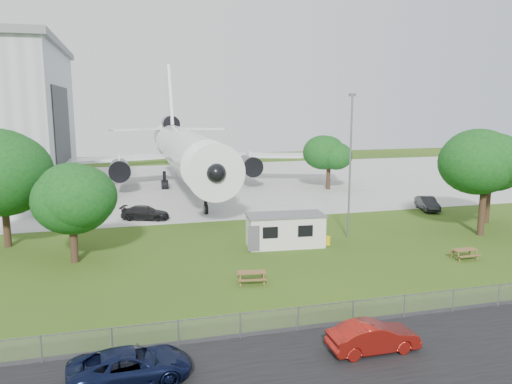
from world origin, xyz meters
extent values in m
plane|color=#3F5E17|center=(0.00, 0.00, 0.00)|extent=(160.00, 160.00, 0.00)
cube|color=black|center=(0.00, -13.00, 0.01)|extent=(120.00, 8.00, 0.02)
cube|color=#B7B7B2|center=(0.00, 38.00, 0.01)|extent=(120.00, 46.00, 0.03)
cube|color=#2D3033|center=(-16.93, 33.00, 6.75)|extent=(0.16, 16.00, 12.96)
cylinder|color=white|center=(-2.00, 34.00, 5.10)|extent=(5.40, 34.00, 5.40)
cone|color=white|center=(-2.00, 15.00, 5.10)|extent=(5.40, 5.50, 5.40)
cone|color=white|center=(-2.00, 55.00, 5.90)|extent=(4.86, 9.00, 4.86)
cube|color=white|center=(-14.50, 37.20, 3.90)|extent=(21.36, 10.77, 0.36)
cube|color=white|center=(10.50, 37.20, 3.90)|extent=(21.36, 10.77, 0.36)
cube|color=white|center=(-2.00, 55.00, 11.60)|extent=(0.46, 9.96, 12.17)
cylinder|color=#515459|center=(-10.50, 33.50, 3.00)|extent=(2.50, 4.20, 2.50)
cylinder|color=#515459|center=(6.50, 33.50, 3.00)|extent=(2.50, 4.20, 2.50)
cylinder|color=#515459|center=(-2.00, 54.00, 7.90)|extent=(2.60, 4.50, 2.60)
cylinder|color=black|center=(-2.00, 18.50, 1.20)|extent=(0.36, 0.36, 2.40)
cylinder|color=black|center=(-4.80, 35.00, 1.20)|extent=(0.44, 0.44, 2.40)
cylinder|color=black|center=(0.80, 35.00, 1.20)|extent=(0.44, 0.44, 2.40)
cube|color=silver|center=(2.21, 5.17, 1.25)|extent=(6.18, 2.98, 2.50)
cube|color=#59595B|center=(2.21, 5.17, 2.56)|extent=(6.40, 3.20, 0.12)
cylinder|color=gold|center=(5.61, 4.57, 0.35)|extent=(0.50, 0.50, 0.70)
cube|color=gray|center=(0.00, -9.50, 0.00)|extent=(58.00, 0.04, 1.30)
cylinder|color=slate|center=(8.20, 6.20, 6.00)|extent=(0.16, 0.16, 12.00)
cylinder|color=#382619|center=(-19.28, 10.75, 1.74)|extent=(0.56, 0.56, 3.47)
sphere|color=#1C5B19|center=(-19.28, 10.75, 5.98)|extent=(8.52, 8.52, 8.52)
cylinder|color=#382619|center=(-13.79, 5.18, 1.39)|extent=(0.56, 0.56, 2.77)
sphere|color=#1C5B19|center=(-13.79, 5.18, 4.78)|extent=(6.09, 6.09, 6.09)
cylinder|color=#382619|center=(19.69, 3.90, 1.78)|extent=(0.56, 0.56, 3.57)
sphere|color=#1C5B19|center=(19.69, 3.90, 6.15)|extent=(6.67, 6.67, 6.67)
cylinder|color=#382619|center=(23.38, 7.66, 1.69)|extent=(0.56, 0.56, 3.39)
sphere|color=#1C5B19|center=(23.38, 7.66, 5.84)|extent=(6.64, 6.64, 6.64)
cylinder|color=#382619|center=(16.21, 29.05, 1.39)|extent=(0.56, 0.56, 2.78)
sphere|color=#1C5B19|center=(16.21, 29.05, 4.79)|extent=(5.35, 5.35, 5.35)
imported|color=maroon|center=(0.62, -12.37, 0.70)|extent=(4.27, 1.51, 1.40)
imported|color=black|center=(-10.24, -12.09, 0.70)|extent=(5.16, 2.68, 1.39)
imported|color=black|center=(21.22, 14.08, 0.72)|extent=(2.60, 4.59, 1.43)
imported|color=black|center=(-8.19, 17.44, 0.68)|extent=(5.07, 3.39, 1.36)
camera|label=1|loc=(-10.20, -31.64, 11.34)|focal=35.00mm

